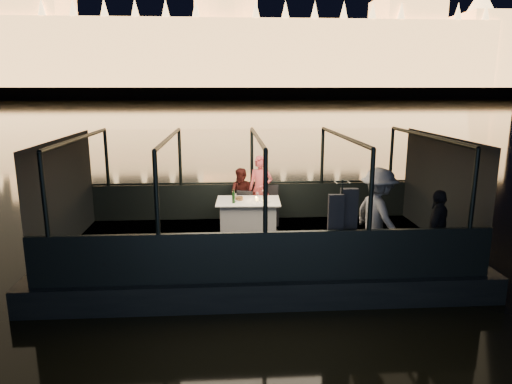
{
  "coord_description": "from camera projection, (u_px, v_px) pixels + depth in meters",
  "views": [
    {
      "loc": [
        -0.64,
        -9.38,
        3.79
      ],
      "look_at": [
        0.0,
        0.4,
        1.55
      ],
      "focal_mm": 32.0,
      "sensor_mm": 36.0,
      "label": 1
    }
  ],
  "objects": [
    {
      "name": "person_man_maroon",
      "position": [
        242.0,
        193.0,
        11.28
      ],
      "size": [
        0.78,
        0.69,
        1.37
      ],
      "primitive_type": "imported",
      "rotation": [
        0.0,
        0.0,
        -0.31
      ],
      "color": "#3F1411",
      "rests_on": "boat_deck"
    },
    {
      "name": "wine_glass_white",
      "position": [
        235.0,
        198.0,
        10.34
      ],
      "size": [
        0.08,
        0.08,
        0.19
      ],
      "primitive_type": null,
      "rotation": [
        0.0,
        0.0,
        -0.31
      ],
      "color": "white",
      "rests_on": "dining_table_central"
    },
    {
      "name": "chair_port_left",
      "position": [
        245.0,
        209.0,
        10.97
      ],
      "size": [
        0.49,
        0.49,
        0.84
      ],
      "primitive_type": "cube",
      "rotation": [
        0.0,
        0.0,
        -0.3
      ],
      "color": "black",
      "rests_on": "boat_deck"
    },
    {
      "name": "embankment",
      "position": [
        227.0,
        94.0,
        214.07
      ],
      "size": [
        400.0,
        140.0,
        6.0
      ],
      "primitive_type": "cube",
      "color": "#423D33",
      "rests_on": "ground"
    },
    {
      "name": "chair_port_right",
      "position": [
        270.0,
        206.0,
        11.22
      ],
      "size": [
        0.48,
        0.48,
        0.93
      ],
      "primitive_type": "cube",
      "rotation": [
        0.0,
        0.0,
        -0.11
      ],
      "color": "black",
      "rests_on": "boat_deck"
    },
    {
      "name": "cabin_glass_port",
      "position": [
        252.0,
        157.0,
        11.49
      ],
      "size": [
        8.0,
        0.02,
        1.4
      ],
      "primitive_type": null,
      "color": "#99B2B2",
      "rests_on": "gunwale_port"
    },
    {
      "name": "passenger_dark",
      "position": [
        438.0,
        226.0,
        8.28
      ],
      "size": [
        0.87,
        0.92,
        1.52
      ],
      "primitive_type": "imported",
      "rotation": [
        0.0,
        0.0,
        4.0
      ],
      "color": "black",
      "rests_on": "boat_deck"
    },
    {
      "name": "parliament_building",
      "position": [
        226.0,
        20.0,
        173.78
      ],
      "size": [
        220.0,
        32.0,
        60.0
      ],
      "primitive_type": null,
      "color": "#F2D18C",
      "rests_on": "embankment"
    },
    {
      "name": "cabin_glass_starboard",
      "position": [
        265.0,
        192.0,
        7.6
      ],
      "size": [
        8.0,
        0.02,
        1.4
      ],
      "primitive_type": null,
      "color": "#99B2B2",
      "rests_on": "gunwale_starboard"
    },
    {
      "name": "end_wall_fore",
      "position": [
        64.0,
        194.0,
        9.39
      ],
      "size": [
        0.02,
        4.0,
        2.3
      ],
      "primitive_type": null,
      "color": "black",
      "rests_on": "boat_deck"
    },
    {
      "name": "coat_stand",
      "position": [
        341.0,
        226.0,
        8.09
      ],
      "size": [
        0.48,
        0.39,
        1.74
      ],
      "primitive_type": null,
      "rotation": [
        0.0,
        0.0,
        0.01
      ],
      "color": "black",
      "rests_on": "boat_deck"
    },
    {
      "name": "river_water",
      "position": [
        229.0,
        108.0,
        87.83
      ],
      "size": [
        500.0,
        500.0,
        0.0
      ],
      "primitive_type": "plane",
      "color": "black",
      "rests_on": "ground"
    },
    {
      "name": "passenger_stripe",
      "position": [
        378.0,
        220.0,
        8.63
      ],
      "size": [
        1.01,
        1.35,
        1.86
      ],
      "primitive_type": "imported",
      "rotation": [
        0.0,
        0.0,
        1.88
      ],
      "color": "silver",
      "rests_on": "boat_deck"
    },
    {
      "name": "end_wall_aft",
      "position": [
        441.0,
        189.0,
        9.9
      ],
      "size": [
        0.02,
        4.0,
        2.3
      ],
      "primitive_type": null,
      "color": "black",
      "rests_on": "boat_deck"
    },
    {
      "name": "gunwale_port",
      "position": [
        252.0,
        201.0,
        11.74
      ],
      "size": [
        8.0,
        0.08,
        0.9
      ],
      "primitive_type": "cube",
      "color": "black",
      "rests_on": "boat_deck"
    },
    {
      "name": "boat_deck",
      "position": [
        257.0,
        244.0,
        9.9
      ],
      "size": [
        8.0,
        4.0,
        0.04
      ],
      "primitive_type": "cube",
      "color": "black",
      "rests_on": "boat_hull"
    },
    {
      "name": "person_woman_coral",
      "position": [
        260.0,
        193.0,
        11.3
      ],
      "size": [
        0.68,
        0.54,
        1.67
      ],
      "primitive_type": "imported",
      "rotation": [
        0.0,
        0.0,
        -0.25
      ],
      "color": "#D94E50",
      "rests_on": "boat_deck"
    },
    {
      "name": "dining_table_central",
      "position": [
        248.0,
        217.0,
        10.55
      ],
      "size": [
        1.5,
        1.12,
        0.77
      ],
      "primitive_type": "cube",
      "rotation": [
        0.0,
        0.0,
        -0.05
      ],
      "color": "white",
      "rests_on": "boat_deck"
    },
    {
      "name": "bread_basket",
      "position": [
        239.0,
        198.0,
        10.51
      ],
      "size": [
        0.23,
        0.23,
        0.08
      ],
      "primitive_type": "cylinder",
      "rotation": [
        0.0,
        0.0,
        0.22
      ],
      "color": "brown",
      "rests_on": "dining_table_central"
    },
    {
      "name": "gunwale_starboard",
      "position": [
        265.0,
        257.0,
        7.85
      ],
      "size": [
        8.0,
        0.08,
        0.9
      ],
      "primitive_type": "cube",
      "color": "black",
      "rests_on": "boat_deck"
    },
    {
      "name": "plate_far",
      "position": [
        236.0,
        200.0,
        10.54
      ],
      "size": [
        0.3,
        0.3,
        0.01
      ],
      "primitive_type": "cylinder",
      "rotation": [
        0.0,
        0.0,
        0.35
      ],
      "color": "silver",
      "rests_on": "dining_table_central"
    },
    {
      "name": "wine_glass_empty",
      "position": [
        257.0,
        198.0,
        10.32
      ],
      "size": [
        0.09,
        0.09,
        0.21
      ],
      "primitive_type": null,
      "rotation": [
        0.0,
        0.0,
        -0.27
      ],
      "color": "silver",
      "rests_on": "dining_table_central"
    },
    {
      "name": "wine_bottle",
      "position": [
        234.0,
        197.0,
        10.21
      ],
      "size": [
        0.08,
        0.08,
        0.32
      ],
      "primitive_type": "cylinder",
      "rotation": [
        0.0,
        0.0,
        -0.18
      ],
      "color": "#133413",
      "rests_on": "dining_table_central"
    },
    {
      "name": "boat_hull",
      "position": [
        257.0,
        265.0,
        10.01
      ],
      "size": [
        8.6,
        4.4,
        1.0
      ],
      "primitive_type": "cube",
      "color": "black",
      "rests_on": "river_water"
    },
    {
      "name": "canopy_ribs",
      "position": [
        257.0,
        192.0,
        9.64
      ],
      "size": [
        8.0,
        4.0,
        2.3
      ],
      "primitive_type": null,
      "color": "black",
      "rests_on": "boat_deck"
    },
    {
      "name": "wine_glass_red",
      "position": [
        263.0,
        195.0,
        10.62
      ],
      "size": [
        0.08,
        0.08,
        0.21
      ],
      "primitive_type": null,
      "rotation": [
        0.0,
        0.0,
        -0.24
      ],
      "color": "white",
      "rests_on": "dining_table_central"
    },
    {
      "name": "cabin_roof_glass",
      "position": [
        257.0,
        137.0,
        9.39
      ],
      "size": [
        8.0,
        4.0,
        0.02
      ],
      "primitive_type": null,
      "color": "#99B2B2",
      "rests_on": "boat_deck"
    },
    {
      "name": "amber_candle",
      "position": [
        257.0,
        199.0,
        10.47
      ],
      "size": [
        0.06,
        0.06,
        0.08
      ],
      "primitive_type": "cylinder",
      "rotation": [
        0.0,
        0.0,
        0.0
      ],
      "color": "#FFB73F",
      "rests_on": "dining_table_central"
    },
    {
      "name": "plate_near",
      "position": [
        266.0,
        201.0,
        10.41
      ],
      "size": [
        0.3,
        0.3,
        0.02
      ],
      "primitive_type": "cylinder",
      "rotation": [
        0.0,
        0.0,
        -0.22
      ],
      "color": "white",
      "rests_on": "dining_table_central"
    }
  ]
}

